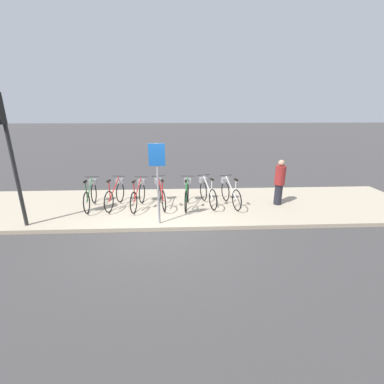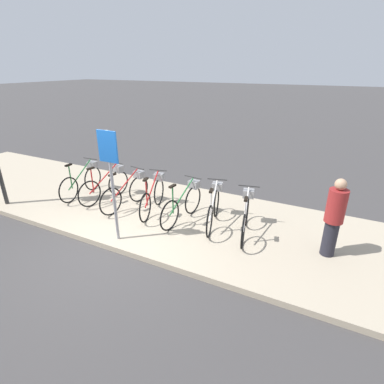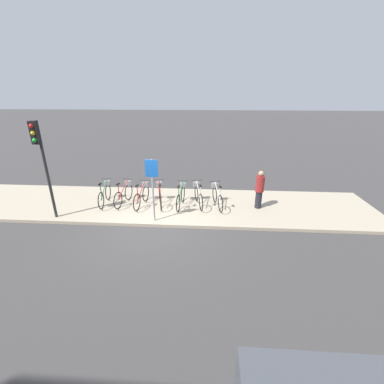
% 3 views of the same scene
% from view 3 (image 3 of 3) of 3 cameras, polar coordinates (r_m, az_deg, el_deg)
% --- Properties ---
extents(ground_plane, '(120.00, 120.00, 0.00)m').
position_cam_3_polar(ground_plane, '(9.39, -8.61, -7.75)').
color(ground_plane, '#423F3F').
extents(sidewalk, '(17.42, 3.63, 0.12)m').
position_cam_3_polar(sidewalk, '(10.95, -6.68, -2.85)').
color(sidewalk, '#B7A88E').
rests_on(sidewalk, ground_plane).
extents(parked_bicycle_0, '(0.46, 1.66, 1.02)m').
position_cam_3_polar(parked_bicycle_0, '(11.36, -18.75, -0.22)').
color(parked_bicycle_0, black).
rests_on(parked_bicycle_0, sidewalk).
extents(parked_bicycle_1, '(0.46, 1.65, 1.02)m').
position_cam_3_polar(parked_bicycle_1, '(11.13, -14.80, -0.22)').
color(parked_bicycle_1, black).
rests_on(parked_bicycle_1, sidewalk).
extents(parked_bicycle_2, '(0.46, 1.65, 1.02)m').
position_cam_3_polar(parked_bicycle_2, '(10.79, -11.01, -0.57)').
color(parked_bicycle_2, black).
rests_on(parked_bicycle_2, sidewalk).
extents(parked_bicycle_3, '(0.55, 1.62, 1.02)m').
position_cam_3_polar(parked_bicycle_3, '(10.72, -7.15, -0.49)').
color(parked_bicycle_3, black).
rests_on(parked_bicycle_3, sidewalk).
extents(parked_bicycle_4, '(0.46, 1.66, 1.02)m').
position_cam_3_polar(parked_bicycle_4, '(10.52, -2.44, -0.76)').
color(parked_bicycle_4, black).
rests_on(parked_bicycle_4, sidewalk).
extents(parked_bicycle_5, '(0.55, 1.62, 1.02)m').
position_cam_3_polar(parked_bicycle_5, '(10.60, 1.38, -0.59)').
color(parked_bicycle_5, black).
rests_on(parked_bicycle_5, sidewalk).
extents(parked_bicycle_6, '(0.53, 1.63, 1.02)m').
position_cam_3_polar(parked_bicycle_6, '(10.52, 5.58, -0.85)').
color(parked_bicycle_6, black).
rests_on(parked_bicycle_6, sidewalk).
extents(pedestrian, '(0.34, 0.34, 1.56)m').
position_cam_3_polar(pedestrian, '(10.52, 14.78, 0.65)').
color(pedestrian, '#23232D').
rests_on(pedestrian, sidewalk).
extents(traffic_light, '(0.24, 0.40, 3.54)m').
position_cam_3_polar(traffic_light, '(10.19, -30.66, 7.86)').
color(traffic_light, '#2D2D2D').
rests_on(traffic_light, sidewalk).
extents(sign_post, '(0.44, 0.07, 2.29)m').
position_cam_3_polar(sign_post, '(8.97, -8.85, 2.57)').
color(sign_post, '#99999E').
rests_on(sign_post, sidewalk).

